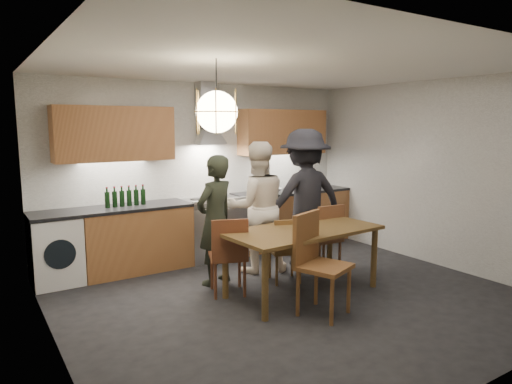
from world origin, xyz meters
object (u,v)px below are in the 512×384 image
chair_back_left (229,251)px  person_mid (257,207)px  person_left (215,220)px  wine_bottles (126,196)px  chair_front (316,256)px  stock_pot (308,185)px  mixing_bowl (271,191)px  dining_table (303,236)px  person_right (304,198)px

chair_back_left → person_mid: 1.05m
chair_back_left → person_left: bearing=-78.5°
person_left → wine_bottles: bearing=-73.9°
chair_front → stock_pot: 3.08m
chair_front → mixing_bowl: bearing=44.8°
stock_pot → person_mid: bearing=-150.9°
wine_bottles → person_mid: bearing=-32.0°
dining_table → chair_back_left: bearing=151.2°
stock_pot → mixing_bowl: bearing=-175.3°
person_right → dining_table: bearing=58.0°
mixing_bowl → stock_pot: bearing=4.7°
dining_table → mixing_bowl: 2.01m
chair_back_left → mixing_bowl: mixing_bowl is taller
dining_table → chair_back_left: size_ratio=2.03×
wine_bottles → person_right: bearing=-25.9°
person_mid → person_left: bearing=29.7°
person_mid → mixing_bowl: bearing=-115.5°
chair_back_left → stock_pot: stock_pot is taller
chair_back_left → person_left: person_left is taller
dining_table → chair_front: bearing=-118.2°
person_mid → person_right: bearing=-172.4°
chair_back_left → person_right: person_right is taller
person_mid → person_right: (0.70, -0.14, 0.08)m
wine_bottles → dining_table: bearing=-52.1°
person_mid → mixing_bowl: size_ratio=5.32×
chair_back_left → stock_pot: bearing=-127.2°
person_left → person_mid: bearing=171.3°
mixing_bowl → wine_bottles: (-2.30, 0.09, 0.10)m
person_left → person_mid: 0.72m
chair_front → person_right: bearing=34.4°
chair_front → wine_bottles: bearing=95.8°
chair_front → stock_pot: (1.87, 2.42, 0.35)m
chair_back_left → person_mid: size_ratio=0.53×
person_left → stock_pot: person_left is taller
stock_pot → chair_front: bearing=-127.7°
person_mid → person_right: size_ratio=0.91×
chair_back_left → person_right: 1.62m
person_right → mixing_bowl: bearing=-88.5°
person_mid → person_right: person_right is taller
person_left → person_right: (1.41, 0.01, 0.15)m
chair_front → dining_table: bearing=44.1°
chair_front → person_right: (0.95, 1.38, 0.35)m
dining_table → mixing_bowl: bearing=62.8°
stock_pot → person_left: bearing=-155.8°
mixing_bowl → wine_bottles: 2.30m
mixing_bowl → person_right: bearing=-96.1°
chair_back_left → wine_bottles: 1.77m
chair_back_left → chair_front: bearing=141.1°
chair_front → person_mid: size_ratio=0.61×
dining_table → wine_bottles: bearing=124.6°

